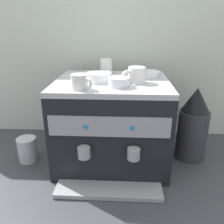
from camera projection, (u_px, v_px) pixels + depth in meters
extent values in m
plane|color=#38383D|center=(112.00, 157.00, 1.33)|extent=(4.00, 4.00, 0.00)
cube|color=silver|center=(115.00, 48.00, 1.45)|extent=(2.80, 0.03, 1.13)
cube|color=black|center=(112.00, 123.00, 1.25)|extent=(0.57, 0.48, 0.42)
cube|color=#B7B7BC|center=(112.00, 83.00, 1.17)|extent=(0.57, 0.48, 0.02)
cube|color=#939399|center=(109.00, 127.00, 0.99)|extent=(0.52, 0.01, 0.09)
cylinder|color=#1E7AB7|center=(86.00, 127.00, 0.99)|extent=(0.02, 0.01, 0.02)
cylinder|color=#1E7AB7|center=(132.00, 128.00, 0.98)|extent=(0.02, 0.01, 0.02)
cube|color=#939399|center=(109.00, 190.00, 1.06)|extent=(0.48, 0.12, 0.02)
cylinder|color=#939399|center=(84.00, 152.00, 1.02)|extent=(0.06, 0.06, 0.05)
cylinder|color=#939399|center=(134.00, 154.00, 1.00)|extent=(0.06, 0.06, 0.05)
cylinder|color=white|center=(79.00, 82.00, 1.00)|extent=(0.07, 0.07, 0.06)
torus|color=white|center=(88.00, 83.00, 0.98)|extent=(0.05, 0.04, 0.05)
cylinder|color=white|center=(106.00, 67.00, 1.29)|extent=(0.06, 0.06, 0.08)
torus|color=white|center=(109.00, 65.00, 1.32)|extent=(0.03, 0.06, 0.06)
cylinder|color=white|center=(137.00, 75.00, 1.11)|extent=(0.08, 0.08, 0.07)
torus|color=white|center=(127.00, 76.00, 1.09)|extent=(0.06, 0.04, 0.06)
cylinder|color=white|center=(119.00, 82.00, 1.05)|extent=(0.10, 0.10, 0.04)
cylinder|color=white|center=(119.00, 85.00, 1.05)|extent=(0.05, 0.05, 0.01)
cylinder|color=white|center=(99.00, 77.00, 1.13)|extent=(0.12, 0.12, 0.04)
cylinder|color=white|center=(99.00, 80.00, 1.14)|extent=(0.07, 0.07, 0.01)
cylinder|color=white|center=(148.00, 74.00, 1.23)|extent=(0.12, 0.12, 0.03)
cylinder|color=white|center=(148.00, 76.00, 1.23)|extent=(0.07, 0.07, 0.01)
cylinder|color=#333338|center=(192.00, 135.00, 1.29)|extent=(0.16, 0.16, 0.28)
cone|color=black|center=(197.00, 100.00, 1.21)|extent=(0.15, 0.15, 0.13)
cylinder|color=#B7B7BC|center=(27.00, 149.00, 1.28)|extent=(0.10, 0.10, 0.13)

